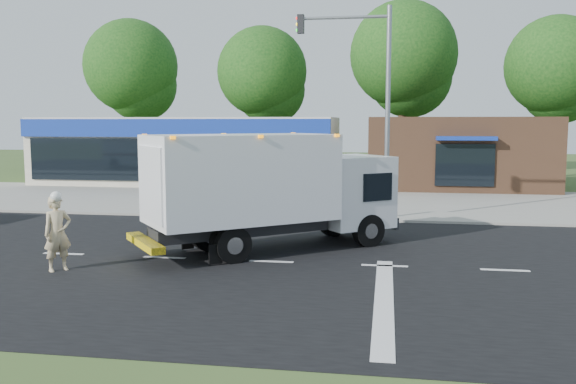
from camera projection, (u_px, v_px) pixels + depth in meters
The scene contains 11 objects.
ground at pixel (271, 262), 16.30m from camera, with size 120.00×120.00×0.00m, color #385123.
road_asphalt at pixel (271, 262), 16.30m from camera, with size 60.00×14.00×0.02m, color black.
sidewalk at pixel (310, 214), 24.33m from camera, with size 60.00×2.40×0.12m, color gray.
parking_apron at pixel (325, 198), 30.02m from camera, with size 60.00×9.00×0.02m, color gray.
lane_markings at pixel (316, 276), 14.75m from camera, with size 55.20×7.00×0.01m.
ems_box_truck at pixel (268, 184), 17.57m from camera, with size 7.50×6.56×3.40m.
emergency_worker at pixel (58, 232), 15.22m from camera, with size 0.79×0.83×2.02m.
retail_strip_mall at pixel (188, 150), 37.05m from camera, with size 18.00×6.20×4.00m.
brown_storefront at pixel (458, 153), 34.54m from camera, with size 10.00×6.70×4.00m.
traffic_signal_pole at pixel (371, 90), 22.81m from camera, with size 3.51×0.25×8.00m.
background_trees at pixel (334, 70), 43.20m from camera, with size 36.77×7.39×12.10m.
Camera 1 is at (3.01, -15.69, 3.73)m, focal length 38.00 mm.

